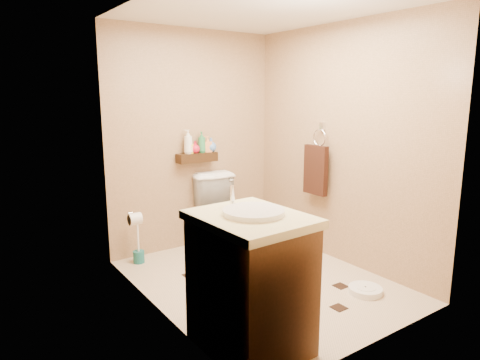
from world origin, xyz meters
TOP-DOWN VIEW (x-y plane):
  - ground at (0.00, 0.00)m, footprint 2.50×2.50m
  - wall_back at (0.00, 1.25)m, footprint 2.00×0.04m
  - wall_front at (0.00, -1.25)m, footprint 2.00×0.04m
  - wall_left at (-1.00, 0.00)m, footprint 0.04×2.50m
  - wall_right at (1.00, 0.00)m, footprint 0.04×2.50m
  - ceiling at (0.00, 0.00)m, footprint 2.00×2.50m
  - wall_shelf at (0.00, 1.17)m, footprint 0.46×0.14m
  - floor_accents at (0.05, -0.05)m, footprint 1.12×1.51m
  - toilet at (0.16, 0.83)m, footprint 0.56×0.87m
  - vanity at (-0.70, -0.79)m, footprint 0.66×0.79m
  - bathroom_scale at (0.60, -0.72)m, footprint 0.29×0.29m
  - toilet_brush at (-0.76, 1.07)m, footprint 0.11×0.11m
  - towel_ring at (0.91, 0.25)m, footprint 0.12×0.30m
  - toilet_paper at (-0.94, 0.65)m, footprint 0.12×0.11m
  - bottle_a at (-0.11, 1.17)m, footprint 0.14×0.14m
  - bottle_b at (-0.09, 1.17)m, footprint 0.10×0.10m
  - bottle_c at (-0.02, 1.17)m, footprint 0.11×0.11m
  - bottle_d at (0.06, 1.17)m, footprint 0.10×0.10m
  - bottle_e at (0.14, 1.17)m, footprint 0.10×0.09m
  - bottle_f at (0.18, 1.17)m, footprint 0.16×0.16m

SIDE VIEW (x-z plane):
  - ground at x=0.00m, z-range 0.00..0.00m
  - floor_accents at x=0.05m, z-range 0.00..0.01m
  - bathroom_scale at x=0.60m, z-range 0.00..0.06m
  - toilet_brush at x=-0.76m, z-range -0.07..0.42m
  - toilet at x=0.16m, z-range 0.00..0.84m
  - vanity at x=-0.70m, z-range -0.06..1.03m
  - toilet_paper at x=-0.94m, z-range 0.54..0.66m
  - towel_ring at x=0.91m, z-range 0.57..1.33m
  - wall_shelf at x=0.00m, z-range 0.97..1.07m
  - bottle_c at x=-0.02m, z-range 1.07..1.20m
  - bottle_b at x=-0.09m, z-range 1.07..1.22m
  - bottle_f at x=0.18m, z-range 1.07..1.23m
  - bottle_e at x=0.14m, z-range 1.07..1.25m
  - bottle_d at x=0.06m, z-range 1.07..1.30m
  - wall_back at x=0.00m, z-range 0.00..2.40m
  - wall_front at x=0.00m, z-range 0.00..2.40m
  - wall_left at x=-1.00m, z-range 0.00..2.40m
  - wall_right at x=1.00m, z-range 0.00..2.40m
  - bottle_a at x=-0.11m, z-range 1.07..1.33m
  - ceiling at x=0.00m, z-range 2.39..2.41m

